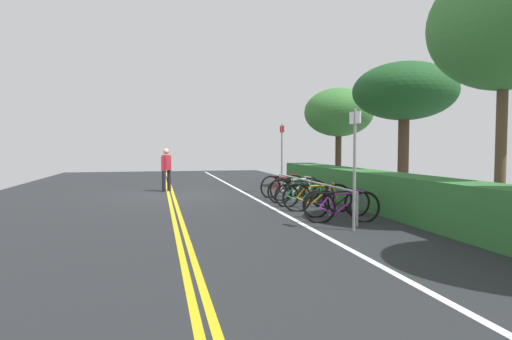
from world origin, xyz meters
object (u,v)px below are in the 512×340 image
Objects in this scene: sign_post_far at (355,158)px; tree_near_left at (339,113)px; bicycle_6 at (342,207)px; pedestrian at (166,167)px; bicycle_2 at (298,191)px; bicycle_0 at (283,186)px; bike_rack at (309,187)px; bicycle_1 at (296,189)px; tree_far_right at (505,26)px; bicycle_3 at (304,195)px; tree_mid at (404,92)px; bicycle_4 at (317,198)px; bicycle_5 at (337,203)px; sign_post_near at (282,152)px.

sign_post_far is 0.60× the size of tree_near_left.
pedestrian is (-7.77, -3.70, 0.58)m from bicycle_6.
sign_post_far is at bearing -2.77° from bicycle_2.
bicycle_0 is 4.71m from pedestrian.
sign_post_far is (0.92, -0.15, 1.11)m from bicycle_6.
bicycle_6 is 8.95m from tree_near_left.
tree_near_left reaches higher than bike_rack.
bicycle_1 is 0.32× the size of tree_far_right.
sign_post_far is at bearing -2.41° from bicycle_3.
bicycle_4 is at bearing -58.89° from tree_mid.
tree_far_right reaches higher than bike_rack.
bicycle_0 is at bearing -179.35° from bike_rack.
tree_mid reaches higher than pedestrian.
bicycle_5 is at bearing 29.19° from pedestrian.
bicycle_0 is at bearing 177.91° from bicycle_3.
sign_post_near is (-3.71, 0.41, 1.16)m from bicycle_3.
bicycle_4 is (1.70, -0.03, 0.01)m from bicycle_2.
bicycle_4 is 5.54m from tree_mid.
pedestrian reaches higher than bicycle_2.
sign_post_near is (-3.75, 0.29, 0.92)m from bike_rack.
bicycle_4 is at bearing -5.85° from bike_rack.
bicycle_5 is at bearing 168.12° from sign_post_far.
tree_far_right is (3.68, 3.09, 3.88)m from bicycle_3.
bicycle_4 reaches higher than bicycle_3.
sign_post_near is 0.56× the size of tree_mid.
bicycle_2 is at bearing -176.05° from bike_rack.
bike_rack is 1.36× the size of tree_mid.
bicycle_5 is (0.86, 0.18, -0.04)m from bicycle_4.
bicycle_1 is 5.39m from pedestrian.
bicycle_4 is (0.89, 0.03, 0.04)m from bicycle_3.
tree_far_right reaches higher than sign_post_far.
bicycle_1 is at bearing 179.09° from bicycle_5.
bicycle_1 is at bearing -39.48° from tree_near_left.
sign_post_near is 1.02× the size of sign_post_far.
tree_far_right is (0.22, 3.24, 2.74)m from sign_post_far.
bicycle_0 is 0.96× the size of bicycle_4.
bicycle_1 is 2.52m from bicycle_4.
bicycle_0 is at bearing -168.53° from bicycle_1.
bicycle_1 is 1.01× the size of bicycle_2.
tree_near_left is at bearing 131.37° from bicycle_0.
sign_post_near reaches higher than bicycle_4.
sign_post_far is 4.25m from tree_far_right.
tree_mid is at bearing 99.78° from bicycle_2.
tree_near_left is (-6.21, 3.28, 2.72)m from bicycle_4.
bicycle_0 is 6.04m from sign_post_far.
bicycle_4 is 4.75m from sign_post_near.
sign_post_far is (3.46, -0.15, 1.14)m from bicycle_3.
bicycle_0 is at bearing 177.72° from sign_post_far.
bicycle_5 is at bearing -49.22° from tree_mid.
pedestrian is (-6.13, -3.72, 0.56)m from bicycle_4.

